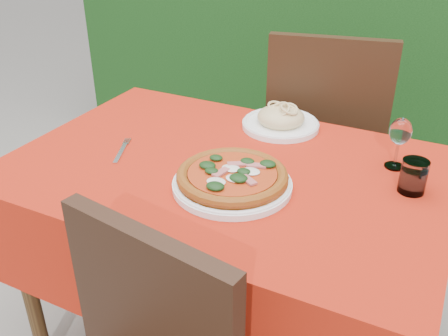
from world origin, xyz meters
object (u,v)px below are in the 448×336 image
at_px(pizza_plate, 232,179).
at_px(pasta_plate, 281,120).
at_px(wine_glass, 400,133).
at_px(fork, 121,153).
at_px(water_glass, 413,178).
at_px(chair_far, 325,136).

height_order(pizza_plate, pasta_plate, pasta_plate).
relative_size(pizza_plate, pasta_plate, 1.28).
bearing_deg(pizza_plate, pasta_plate, 93.37).
relative_size(wine_glass, fork, 0.84).
bearing_deg(pizza_plate, water_glass, 24.29).
height_order(pasta_plate, water_glass, water_glass).
height_order(chair_far, pasta_plate, chair_far).
bearing_deg(fork, water_glass, -11.28).
xyz_separation_m(pasta_plate, fork, (-0.37, -0.40, -0.02)).
bearing_deg(wine_glass, chair_far, 124.73).
relative_size(chair_far, fork, 5.55).
distance_m(wine_glass, fork, 0.82).
bearing_deg(chair_far, fork, 48.82).
xyz_separation_m(chair_far, pasta_plate, (-0.07, -0.36, 0.20)).
distance_m(pasta_plate, water_glass, 0.52).
relative_size(pizza_plate, water_glass, 3.59).
xyz_separation_m(water_glass, fork, (-0.83, -0.17, -0.04)).
bearing_deg(wine_glass, pasta_plate, 163.93).
distance_m(chair_far, pasta_plate, 0.42).
xyz_separation_m(pasta_plate, water_glass, (0.46, -0.23, 0.02)).
bearing_deg(wine_glass, pizza_plate, -139.67).
height_order(water_glass, wine_glass, wine_glass).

